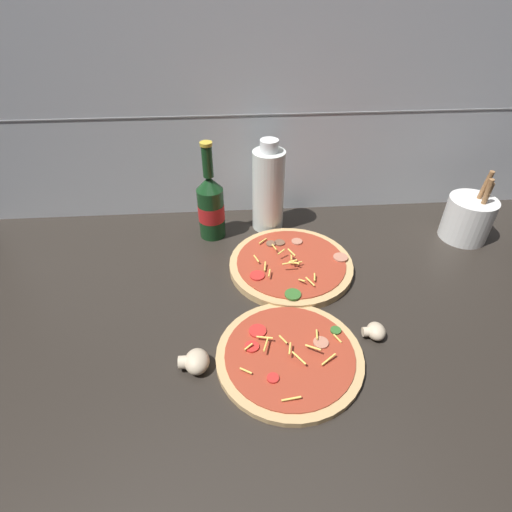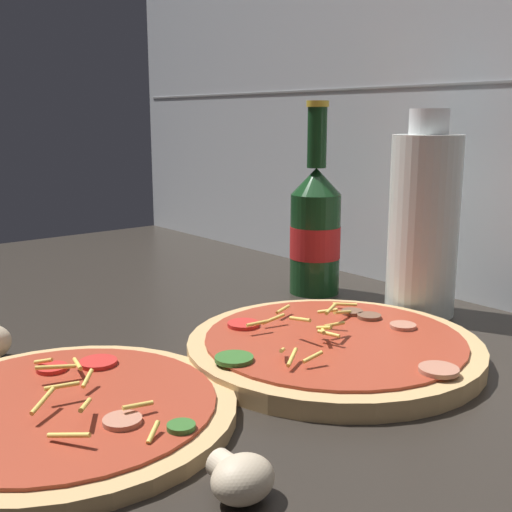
# 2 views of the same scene
# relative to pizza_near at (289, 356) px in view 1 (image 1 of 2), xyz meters

# --- Properties ---
(counter_slab) EXTENTS (1.60, 0.90, 0.03)m
(counter_slab) POSITION_rel_pizza_near_xyz_m (0.03, 0.09, -0.02)
(counter_slab) COLOR #28231E
(counter_slab) RESTS_ON ground
(tile_backsplash) EXTENTS (1.60, 0.01, 0.60)m
(tile_backsplash) POSITION_rel_pizza_near_xyz_m (0.03, 0.55, 0.27)
(tile_backsplash) COLOR silver
(tile_backsplash) RESTS_ON ground
(pizza_near) EXTENTS (0.27, 0.27, 0.03)m
(pizza_near) POSITION_rel_pizza_near_xyz_m (0.00, 0.00, 0.00)
(pizza_near) COLOR tan
(pizza_near) RESTS_ON counter_slab
(pizza_far) EXTENTS (0.29, 0.29, 0.05)m
(pizza_far) POSITION_rel_pizza_near_xyz_m (0.04, 0.26, 0.00)
(pizza_far) COLOR tan
(pizza_far) RESTS_ON counter_slab
(beer_bottle) EXTENTS (0.07, 0.07, 0.26)m
(beer_bottle) POSITION_rel_pizza_near_xyz_m (-0.15, 0.42, 0.08)
(beer_bottle) COLOR #143819
(beer_bottle) RESTS_ON counter_slab
(oil_bottle) EXTENTS (0.08, 0.08, 0.24)m
(oil_bottle) POSITION_rel_pizza_near_xyz_m (0.00, 0.45, 0.10)
(oil_bottle) COLOR silver
(oil_bottle) RESTS_ON counter_slab
(mushroom_left) EXTENTS (0.06, 0.05, 0.04)m
(mushroom_left) POSITION_rel_pizza_near_xyz_m (-0.17, -0.01, 0.01)
(mushroom_left) COLOR beige
(mushroom_left) RESTS_ON counter_slab
(mushroom_right) EXTENTS (0.04, 0.04, 0.03)m
(mushroom_right) POSITION_rel_pizza_near_xyz_m (0.17, 0.04, 0.01)
(mushroom_right) COLOR beige
(mushroom_right) RESTS_ON counter_slab
(utensil_crock) EXTENTS (0.12, 0.12, 0.19)m
(utensil_crock) POSITION_rel_pizza_near_xyz_m (0.51, 0.36, 0.05)
(utensil_crock) COLOR silver
(utensil_crock) RESTS_ON counter_slab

